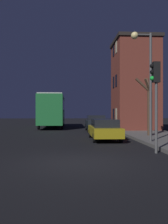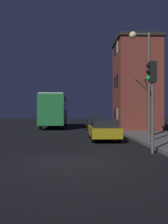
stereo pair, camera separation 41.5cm
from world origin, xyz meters
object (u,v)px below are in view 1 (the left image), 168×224
at_px(streetlamp, 145,67).
at_px(car_near_lane, 104,129).
at_px(car_mid_lane, 96,123).
at_px(bare_tree, 149,107).
at_px(bus, 53,108).
at_px(traffic_light, 155,87).

relative_size(streetlamp, car_near_lane, 1.35).
distance_m(streetlamp, car_mid_lane, 10.18).
xyz_separation_m(bare_tree, bus, (-7.40, 11.86, 0.06)).
height_order(bare_tree, bus, bare_tree).
height_order(car_near_lane, car_mid_lane, car_mid_lane).
xyz_separation_m(traffic_light, bare_tree, (1.75, 6.27, -0.74)).
height_order(bus, car_near_lane, bus).
bearing_deg(bare_tree, streetlamp, -111.40).
bearing_deg(car_mid_lane, bare_tree, -63.28).
bearing_deg(bus, traffic_light, -72.67).
bearing_deg(bus, streetlamp, -68.16).
bearing_deg(streetlamp, traffic_light, -98.46).
height_order(streetlamp, bus, streetlamp).
height_order(traffic_light, bare_tree, bare_tree).
distance_m(car_near_lane, car_mid_lane, 7.07).
xyz_separation_m(bare_tree, car_mid_lane, (-3.05, 6.06, -1.35)).
relative_size(bus, car_near_lane, 2.19).
distance_m(bare_tree, car_mid_lane, 6.92).
bearing_deg(bare_tree, car_near_lane, -162.81).
height_order(bare_tree, car_mid_lane, bare_tree).
distance_m(traffic_light, car_mid_lane, 12.58).
relative_size(streetlamp, car_mid_lane, 1.55).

